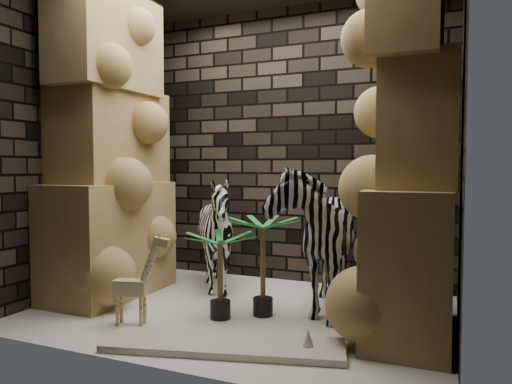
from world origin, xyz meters
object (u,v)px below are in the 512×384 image
at_px(zebra_right, 315,225).
at_px(palm_front, 263,266).
at_px(palm_back, 220,275).
at_px(giraffe_toy, 131,277).
at_px(surfboard, 223,345).
at_px(zebra_left, 217,241).

distance_m(zebra_right, palm_front, 0.60).
height_order(palm_front, palm_back, palm_front).
bearing_deg(giraffe_toy, surfboard, -23.71).
xyz_separation_m(zebra_left, palm_front, (0.70, -0.51, -0.10)).
bearing_deg(zebra_right, palm_back, -147.66).
bearing_deg(palm_front, palm_back, -143.78).
distance_m(giraffe_toy, surfboard, 0.98).
bearing_deg(zebra_left, giraffe_toy, -88.39).
relative_size(zebra_left, palm_back, 1.58).
relative_size(zebra_right, surfboard, 0.90).
height_order(giraffe_toy, surfboard, giraffe_toy).
relative_size(zebra_right, palm_back, 2.05).
relative_size(giraffe_toy, surfboard, 0.46).
height_order(zebra_right, surfboard, zebra_right).
bearing_deg(zebra_left, surfboard, -50.43).
distance_m(zebra_left, palm_back, 0.85).
relative_size(zebra_right, giraffe_toy, 1.95).
distance_m(zebra_left, giraffe_toy, 1.16).
bearing_deg(palm_front, giraffe_toy, -144.21).
relative_size(zebra_left, giraffe_toy, 1.50).
bearing_deg(zebra_right, giraffe_toy, -150.93).
height_order(zebra_left, palm_back, zebra_left).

